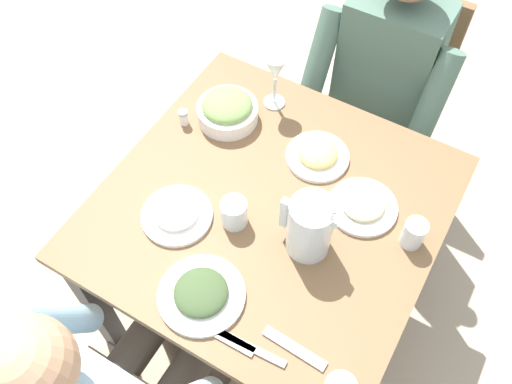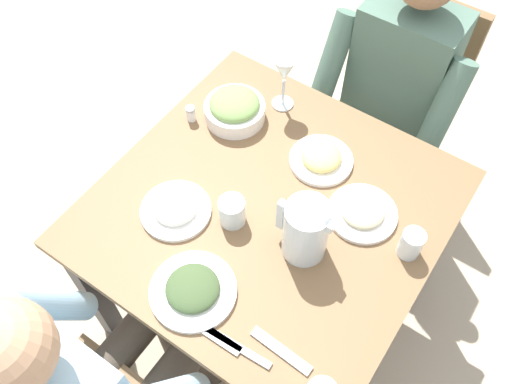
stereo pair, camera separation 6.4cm
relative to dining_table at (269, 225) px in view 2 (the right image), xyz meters
The scene contains 18 objects.
ground_plane 0.59m from the dining_table, ahead, with size 8.00×8.00×0.00m, color tan.
dining_table is the anchor object (origin of this frame).
chair_near 0.84m from the dining_table, 94.35° to the right, with size 0.40×0.40×0.86m.
diner_near 0.63m from the dining_table, 95.76° to the right, with size 0.48×0.53×1.16m.
diner_far 0.63m from the dining_table, 81.33° to the left, with size 0.48×0.53×1.16m.
water_pitcher 0.26m from the dining_table, 157.03° to the left, with size 0.16×0.12×0.19m.
salad_bowl 0.38m from the dining_table, 37.77° to the right, with size 0.19×0.19×0.09m.
plate_yoghurt 0.30m from the dining_table, 39.15° to the left, with size 0.20×0.20×0.05m.
plate_dolmas 0.36m from the dining_table, 87.36° to the left, with size 0.23×0.23×0.04m.
plate_fries 0.25m from the dining_table, 100.24° to the right, with size 0.19×0.19×0.05m.
plate_beans 0.29m from the dining_table, 152.46° to the right, with size 0.20×0.20×0.04m.
water_glass_far_left 0.19m from the dining_table, 58.68° to the left, with size 0.07×0.07×0.09m, color silver.
water_glass_near_right 0.43m from the dining_table, 167.32° to the right, with size 0.06×0.06×0.09m, color silver.
wine_glass 0.47m from the dining_table, 62.23° to the right, with size 0.08×0.08×0.20m.
salt_shaker 0.43m from the dining_table, 18.53° to the right, with size 0.03×0.03×0.05m.
fork_near 0.42m from the dining_table, 102.93° to the left, with size 0.17×0.03×0.01m, color silver.
knife_near 0.43m from the dining_table, 112.93° to the left, with size 0.18×0.02×0.01m, color silver.
fork_far 0.44m from the dining_table, 127.36° to the left, with size 0.17×0.03×0.01m, color silver.
Camera 2 is at (-0.45, 0.72, 2.02)m, focal length 38.44 mm.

